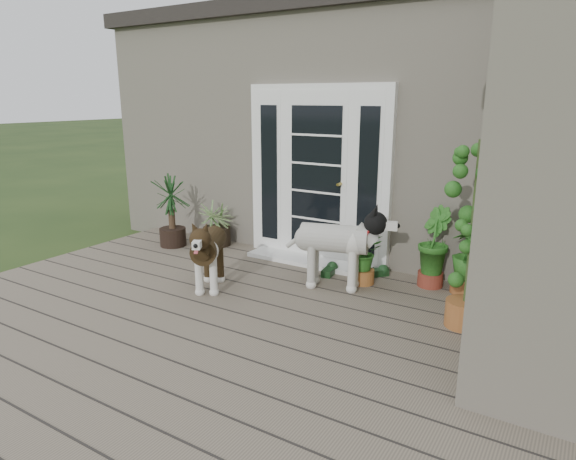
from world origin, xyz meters
The scene contains 15 objects.
deck centered at (0.00, 0.40, 0.06)m, with size 6.20×4.60×0.12m, color #6B5B4C.
house_main centered at (0.00, 4.65, 1.55)m, with size 7.40×4.00×3.10m, color #665E54.
roof_main centered at (0.00, 4.65, 3.20)m, with size 7.60×4.20×0.20m, color #2D2826.
door_unit centered at (-0.20, 2.60, 1.19)m, with size 1.90×0.14×2.15m, color white.
door_step centered at (-0.20, 2.40, 0.14)m, with size 1.60×0.40×0.05m, color white.
brindle_dog centered at (-0.67, 1.09, 0.47)m, with size 0.36×0.85×0.71m, color #3C2B16, non-canonical shape.
white_dog centered at (0.44, 1.82, 0.52)m, with size 0.41×0.96×0.80m, color white, non-canonical shape.
spider_plant centered at (-1.66, 2.40, 0.46)m, with size 0.64×0.64×0.68m, color #9EB26D, non-canonical shape.
yucca centered at (-2.16, 2.06, 0.61)m, with size 0.68×0.68×0.98m, color black, non-canonical shape.
herb_a centered at (0.67, 2.09, 0.36)m, with size 0.38×0.38×0.48m, color #2C651C.
herb_b centered at (1.32, 2.40, 0.45)m, with size 0.44×0.44×0.66m, color #28651C.
herb_c centered at (1.68, 2.40, 0.41)m, with size 0.38×0.38×0.59m, color #1B611E.
sapling centered at (1.86, 1.57, 0.98)m, with size 0.51×0.51×1.72m, color #1C5919, non-canonical shape.
clog_left centered at (0.22, 2.15, 0.17)m, with size 0.16×0.34×0.10m, color #153516, non-canonical shape.
clog_right centered at (0.69, 2.38, 0.17)m, with size 0.16×0.34×0.10m, color #163919, non-canonical shape.
Camera 1 is at (2.68, -2.76, 2.11)m, focal length 31.12 mm.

